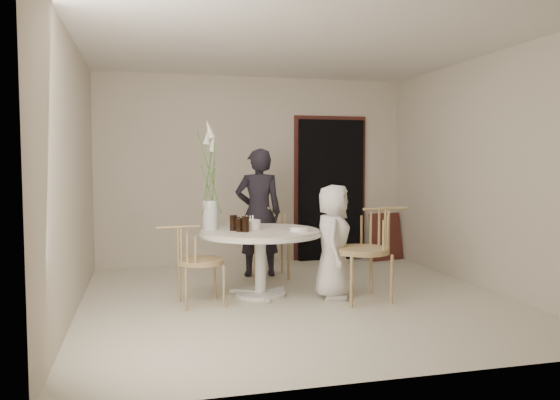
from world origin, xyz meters
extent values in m
plane|color=beige|center=(0.00, 0.00, 0.00)|extent=(4.50, 4.50, 0.00)
plane|color=silver|center=(0.00, 0.00, 2.70)|extent=(4.50, 4.50, 0.00)
plane|color=beige|center=(0.00, 2.25, 1.35)|extent=(4.50, 0.00, 4.50)
plane|color=beige|center=(0.00, -2.25, 1.35)|extent=(4.50, 0.00, 4.50)
plane|color=beige|center=(-2.25, 0.00, 1.35)|extent=(0.00, 4.50, 4.50)
plane|color=beige|center=(2.25, 0.00, 1.35)|extent=(0.00, 4.50, 4.50)
cube|color=black|center=(1.15, 2.19, 1.05)|extent=(1.00, 0.10, 2.10)
cube|color=#5B271F|center=(1.15, 2.23, 1.11)|extent=(1.12, 0.03, 2.22)
cylinder|color=silver|center=(-0.35, 0.25, 0.02)|extent=(0.56, 0.56, 0.04)
cylinder|color=silver|center=(-0.35, 0.25, 0.34)|extent=(0.12, 0.12, 0.65)
cylinder|color=silver|center=(-0.35, 0.25, 0.68)|extent=(1.33, 1.33, 0.03)
cylinder|color=silver|center=(-0.35, 0.25, 0.71)|extent=(1.30, 1.30, 0.04)
cube|color=#5B271F|center=(1.95, 1.95, 0.35)|extent=(0.55, 0.25, 0.70)
cylinder|color=tan|center=(-0.26, 0.96, 0.23)|extent=(0.03, 0.03, 0.47)
cylinder|color=tan|center=(0.16, 0.94, 0.23)|extent=(0.03, 0.03, 0.47)
cylinder|color=tan|center=(-0.24, 1.38, 0.23)|extent=(0.03, 0.03, 0.47)
cylinder|color=tan|center=(0.18, 1.35, 0.23)|extent=(0.03, 0.03, 0.47)
cylinder|color=tan|center=(-0.04, 1.16, 0.49)|extent=(0.52, 0.52, 0.05)
cylinder|color=tan|center=(0.40, -0.01, 0.26)|extent=(0.03, 0.03, 0.52)
cylinder|color=tan|center=(0.44, -0.47, 0.26)|extent=(0.03, 0.03, 0.52)
cylinder|color=tan|center=(0.86, 0.02, 0.26)|extent=(0.03, 0.03, 0.52)
cylinder|color=tan|center=(0.89, -0.44, 0.26)|extent=(0.03, 0.03, 0.52)
cylinder|color=tan|center=(0.65, -0.23, 0.54)|extent=(0.57, 0.57, 0.06)
cylinder|color=tan|center=(-0.81, -0.14, 0.22)|extent=(0.03, 0.03, 0.43)
cylinder|color=tan|center=(-0.86, 0.24, 0.22)|extent=(0.03, 0.03, 0.43)
cylinder|color=tan|center=(-1.20, -0.18, 0.22)|extent=(0.03, 0.03, 0.43)
cylinder|color=tan|center=(-1.24, 0.20, 0.22)|extent=(0.03, 0.03, 0.43)
cylinder|color=tan|center=(-1.03, 0.03, 0.45)|extent=(0.48, 0.48, 0.05)
imported|color=black|center=(-0.15, 1.29, 0.82)|extent=(0.63, 0.44, 1.64)
imported|color=silver|center=(0.39, -0.04, 0.62)|extent=(0.59, 0.70, 1.23)
cylinder|color=white|center=(-0.45, 0.29, 0.78)|extent=(0.22, 0.22, 0.11)
cylinder|color=beige|center=(-0.45, 0.29, 0.86)|extent=(0.01, 0.01, 0.05)
cylinder|color=beige|center=(-0.42, 0.32, 0.86)|extent=(0.01, 0.01, 0.05)
cylinder|color=beige|center=(-0.49, 0.31, 0.86)|extent=(0.01, 0.01, 0.05)
cylinder|color=beige|center=(-0.44, 0.26, 0.86)|extent=(0.01, 0.01, 0.05)
cylinder|color=black|center=(-0.65, 0.26, 0.82)|extent=(0.10, 0.10, 0.17)
cylinder|color=black|center=(-0.54, 0.12, 0.81)|extent=(0.08, 0.08, 0.17)
cylinder|color=black|center=(-0.60, 0.16, 0.80)|extent=(0.08, 0.08, 0.14)
cylinder|color=black|center=(-0.59, 0.34, 0.80)|extent=(0.07, 0.07, 0.14)
cylinder|color=white|center=(0.03, 0.03, 0.75)|extent=(0.24, 0.24, 0.05)
cylinder|color=silver|center=(-0.87, 0.41, 0.89)|extent=(0.17, 0.17, 0.32)
cylinder|color=#426F2F|center=(-0.84, 0.42, 1.29)|extent=(0.01, 0.01, 0.80)
cone|color=#F1E9CF|center=(-0.84, 0.42, 1.69)|extent=(0.08, 0.08, 0.21)
cylinder|color=#426F2F|center=(-0.90, 0.44, 1.33)|extent=(0.01, 0.01, 0.87)
cone|color=#F1E9CF|center=(-0.90, 0.44, 1.76)|extent=(0.08, 0.08, 0.21)
cylinder|color=#426F2F|center=(-0.89, 0.38, 1.36)|extent=(0.01, 0.01, 0.94)
cone|color=#F1E9CF|center=(-0.89, 0.38, 1.83)|extent=(0.08, 0.08, 0.21)
camera|label=1|loc=(-1.60, -5.56, 1.47)|focal=35.00mm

